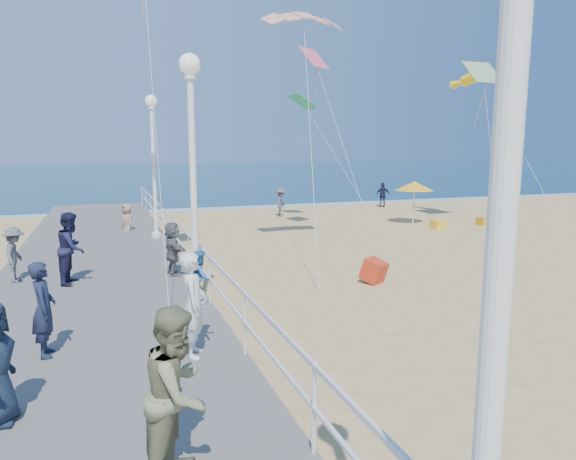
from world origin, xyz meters
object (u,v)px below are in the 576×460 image
object	(u,v)px
toddler_held	(200,277)
beach_walker_b	(383,195)
spectator_0	(44,309)
spectator_2	(15,255)
lamp_post_far	(153,151)
spectator_1	(178,393)
woman_holding_toddler	(194,305)
beach_chair_left	(438,225)
spectator_7	(71,248)
beach_umbrella	(414,186)
lamp_post_mid	(192,155)
spectator_5	(173,249)
beach_chair_right	(484,221)
lamp_post_near	(505,183)
beach_walker_c	(128,222)
beach_walker_a	(281,202)
box_kite	(374,273)

from	to	relation	value
toddler_held	beach_walker_b	size ratio (longest dim) A/B	0.57
spectator_0	spectator_2	size ratio (longest dim) A/B	1.12
spectator_0	beach_walker_b	xyz separation A→B (m)	(17.82, 19.86, -0.41)
lamp_post_far	spectator_1	size ratio (longest dim) A/B	2.88
toddler_held	spectator_2	size ratio (longest dim) A/B	0.63
woman_holding_toddler	spectator_0	size ratio (longest dim) A/B	1.09
spectator_2	beach_chair_left	world-z (taller)	spectator_2
spectator_7	beach_umbrella	distance (m)	17.38
toddler_held	spectator_0	xyz separation A→B (m)	(-2.47, 0.68, -0.50)
lamp_post_far	spectator_7	world-z (taller)	lamp_post_far
beach_chair_left	beach_walker_b	bearing A→B (deg)	76.84
lamp_post_mid	beach_chair_left	world-z (taller)	lamp_post_mid
woman_holding_toddler	spectator_2	size ratio (longest dim) A/B	1.23
toddler_held	beach_chair_left	world-z (taller)	toddler_held
spectator_5	beach_walker_b	size ratio (longest dim) A/B	0.91
toddler_held	beach_chair_right	xyz separation A→B (m)	(16.10, 12.01, -1.50)
lamp_post_near	spectator_2	distance (m)	13.37
toddler_held	lamp_post_far	bearing A→B (deg)	12.28
beach_walker_b	woman_holding_toddler	bearing A→B (deg)	66.40
lamp_post_mid	lamp_post_near	bearing A→B (deg)	-90.00
beach_umbrella	beach_chair_right	size ratio (longest dim) A/B	3.89
spectator_7	beach_umbrella	xyz separation A→B (m)	(15.37, 8.08, 0.60)
spectator_0	beach_umbrella	xyz separation A→B (m)	(15.55, 12.91, 0.71)
lamp_post_mid	toddler_held	size ratio (longest dim) A/B	5.95
woman_holding_toddler	beach_walker_c	size ratio (longest dim) A/B	1.14
spectator_0	spectator_1	bearing A→B (deg)	-158.81
beach_walker_a	toddler_held	bearing A→B (deg)	-172.71
spectator_5	beach_walker_b	bearing A→B (deg)	-50.34
lamp_post_near	beach_chair_right	distance (m)	24.45
spectator_5	beach_chair_left	world-z (taller)	spectator_5
lamp_post_near	beach_walker_b	distance (m)	30.93
lamp_post_near	beach_chair_right	bearing A→B (deg)	49.41
lamp_post_far	beach_chair_left	bearing A→B (deg)	1.04
toddler_held	lamp_post_near	bearing A→B (deg)	-162.81
beach_chair_left	lamp_post_mid	bearing A→B (deg)	-144.53
spectator_2	box_kite	bearing A→B (deg)	-98.02
toddler_held	beach_walker_a	distance (m)	20.09
spectator_2	beach_walker_a	bearing A→B (deg)	-39.06
lamp_post_near	lamp_post_far	world-z (taller)	same
toddler_held	beach_umbrella	size ratio (longest dim) A/B	0.42
lamp_post_mid	beach_walker_c	bearing A→B (deg)	95.03
spectator_2	beach_walker_a	size ratio (longest dim) A/B	0.91
beach_walker_a	beach_walker_b	bearing A→B (deg)	-45.01
lamp_post_far	toddler_held	bearing A→B (deg)	-91.74
beach_walker_b	lamp_post_far	bearing A→B (deg)	43.94
beach_umbrella	woman_holding_toddler	bearing A→B (deg)	-133.90
toddler_held	woman_holding_toddler	bearing A→B (deg)	149.02
lamp_post_far	spectator_0	bearing A→B (deg)	-104.46
beach_walker_a	lamp_post_mid	bearing A→B (deg)	-174.98
box_kite	spectator_1	bearing A→B (deg)	-162.47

